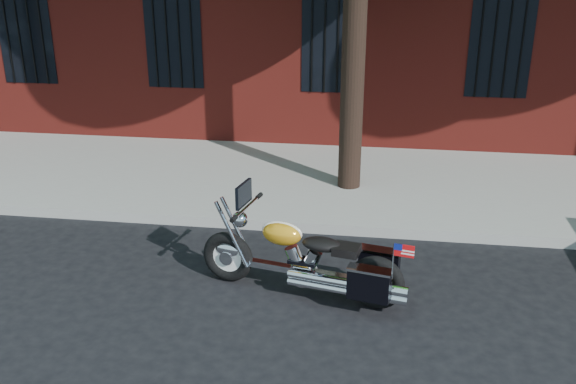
# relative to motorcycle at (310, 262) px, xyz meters

# --- Properties ---
(ground) EXTENTS (120.00, 120.00, 0.00)m
(ground) POSITION_rel_motorcycle_xyz_m (-0.23, 0.40, -0.44)
(ground) COLOR black
(ground) RESTS_ON ground
(curb) EXTENTS (40.00, 0.16, 0.15)m
(curb) POSITION_rel_motorcycle_xyz_m (-0.23, 1.78, -0.36)
(curb) COLOR gray
(curb) RESTS_ON ground
(sidewalk) EXTENTS (40.00, 3.60, 0.15)m
(sidewalk) POSITION_rel_motorcycle_xyz_m (-0.23, 3.66, -0.36)
(sidewalk) COLOR gray
(sidewalk) RESTS_ON ground
(motorcycle) EXTENTS (2.46, 1.06, 1.29)m
(motorcycle) POSITION_rel_motorcycle_xyz_m (0.00, 0.00, 0.00)
(motorcycle) COLOR black
(motorcycle) RESTS_ON ground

